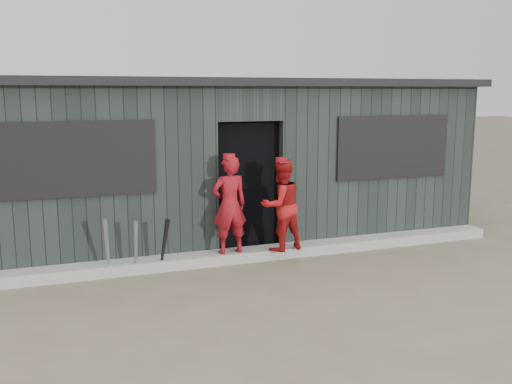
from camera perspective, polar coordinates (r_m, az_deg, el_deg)
name	(u,v)px	position (r m, az deg, el deg)	size (l,w,h in m)	color
ground	(309,301)	(6.84, 5.28, -10.77)	(80.00, 80.00, 0.00)	#6B5D4A
curb	(256,254)	(8.41, -0.05, -6.19)	(8.00, 0.36, 0.15)	#A3A39E
bat_left	(107,247)	(7.76, -14.67, -5.37)	(0.07, 0.07, 0.83)	gray
bat_mid	(136,247)	(7.80, -11.94, -5.44)	(0.07, 0.07, 0.75)	gray
bat_right	(164,245)	(7.84, -9.18, -5.27)	(0.07, 0.07, 0.76)	black
player_red_left	(229,205)	(8.05, -2.67, -1.29)	(0.51, 0.33, 1.39)	maroon
player_red_right	(281,205)	(8.20, 2.52, -1.32)	(0.64, 0.50, 1.32)	#AF1516
player_grey_back	(247,210)	(8.94, -0.89, -1.85)	(0.57, 0.37, 1.17)	#B2B2B2
dugout	(222,159)	(9.74, -3.45, 3.30)	(8.30, 3.30, 2.62)	black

